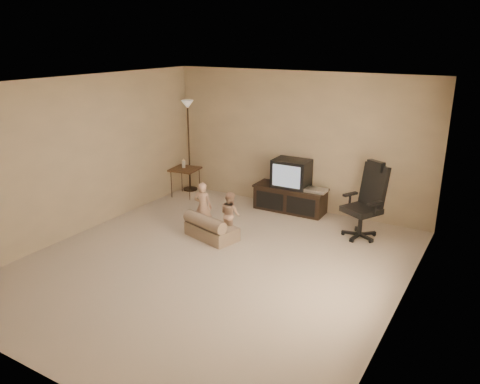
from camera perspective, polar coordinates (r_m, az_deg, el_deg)
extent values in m
plane|color=beige|center=(6.71, -3.19, -8.68)|extent=(5.50, 5.50, 0.00)
plane|color=white|center=(6.00, -3.62, 13.10)|extent=(5.50, 5.50, 0.00)
plane|color=tan|center=(8.58, 6.97, 6.14)|extent=(5.00, 0.00, 5.00)
plane|color=tan|center=(4.40, -24.01, -7.45)|extent=(5.00, 0.00, 5.00)
plane|color=tan|center=(7.88, -18.70, 4.20)|extent=(0.00, 5.50, 5.50)
plane|color=tan|center=(5.33, 19.54, -2.46)|extent=(0.00, 5.50, 5.50)
cube|color=black|center=(8.63, 6.12, -0.96)|extent=(1.30, 0.49, 0.41)
cube|color=black|center=(8.55, 6.18, 0.52)|extent=(1.34, 0.53, 0.04)
cube|color=black|center=(8.54, 3.63, -1.06)|extent=(0.53, 0.03, 0.31)
cube|color=black|center=(8.31, 7.40, -1.74)|extent=(0.53, 0.03, 0.31)
cube|color=black|center=(8.49, 6.29, 2.29)|extent=(0.65, 0.48, 0.51)
cube|color=white|center=(8.28, 5.65, 1.91)|extent=(0.53, 0.02, 0.39)
cube|color=silver|center=(8.32, 9.25, 0.21)|extent=(0.37, 0.27, 0.06)
cylinder|color=black|center=(7.66, 14.45, -3.70)|extent=(0.07, 0.07, 0.39)
cube|color=black|center=(7.59, 14.58, -2.13)|extent=(0.66, 0.66, 0.09)
cube|color=black|center=(7.64, 16.02, 0.75)|extent=(0.49, 0.37, 0.69)
cube|color=black|center=(7.55, 16.24, 3.08)|extent=(0.30, 0.22, 0.16)
cube|color=black|center=(7.70, 13.30, -0.26)|extent=(0.19, 0.27, 0.04)
cube|color=black|center=(7.36, 16.15, -1.37)|extent=(0.19, 0.27, 0.04)
cube|color=brown|center=(9.36, -6.72, 2.78)|extent=(0.57, 0.57, 0.03)
cylinder|color=black|center=(9.37, -8.37, 0.97)|extent=(0.01, 0.01, 0.56)
cylinder|color=black|center=(9.17, -6.18, 0.67)|extent=(0.01, 0.01, 0.56)
cylinder|color=black|center=(9.70, -7.11, 1.63)|extent=(0.01, 0.01, 0.56)
cylinder|color=black|center=(9.51, -4.97, 1.36)|extent=(0.01, 0.01, 0.56)
cylinder|color=beige|center=(9.40, -6.89, 3.39)|extent=(0.07, 0.07, 0.14)
cone|color=#FADCA3|center=(9.37, -6.91, 3.96)|extent=(0.06, 0.06, 0.05)
cylinder|color=black|center=(9.87, -6.07, 0.37)|extent=(0.29, 0.29, 0.03)
cylinder|color=black|center=(9.64, -6.24, 5.32)|extent=(0.03, 0.03, 1.76)
cone|color=beige|center=(9.48, -6.43, 10.56)|extent=(0.25, 0.25, 0.17)
cube|color=gray|center=(7.48, -3.44, -4.78)|extent=(0.93, 0.65, 0.22)
cylinder|color=gray|center=(7.32, -4.33, -3.65)|extent=(0.85, 0.40, 0.20)
imported|color=tan|center=(7.64, -4.54, -1.82)|extent=(0.34, 0.28, 0.84)
imported|color=tan|center=(7.45, -1.19, -2.71)|extent=(0.41, 0.33, 0.74)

